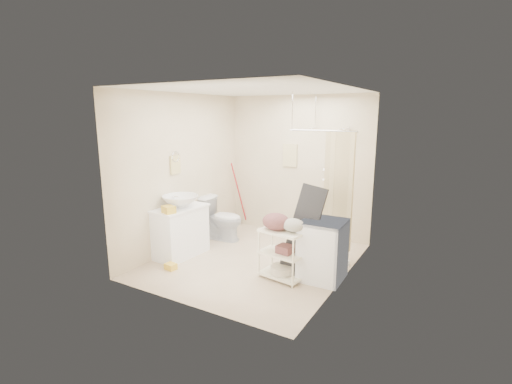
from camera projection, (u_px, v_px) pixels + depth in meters
floor at (254, 261)px, 5.83m from camera, size 3.20×3.20×0.00m
ceiling at (254, 90)px, 5.29m from camera, size 2.80×3.20×0.04m
wall_back at (298, 166)px, 6.92m from camera, size 2.80×0.04×2.60m
wall_front at (183, 201)px, 4.21m from camera, size 2.80×0.04×2.60m
wall_left at (183, 172)px, 6.25m from camera, size 0.04×3.20×2.60m
wall_right at (346, 189)px, 4.88m from camera, size 0.04×3.20×2.60m
vanity at (180, 231)px, 5.98m from camera, size 0.57×0.94×0.81m
sink at (181, 201)px, 5.87m from camera, size 0.72×0.72×0.20m
counter_basket at (169, 210)px, 5.54m from camera, size 0.23×0.21×0.11m
floor_basket at (171, 265)px, 5.49m from camera, size 0.25×0.21×0.13m
toilet at (222, 218)px, 6.76m from camera, size 0.80×0.49×0.79m
mop at (238, 194)px, 7.59m from camera, size 0.13×0.13×1.29m
potted_plant_a at (288, 227)px, 7.04m from camera, size 0.17×0.12×0.30m
potted_plant_b at (300, 228)px, 6.88m from camera, size 0.25×0.24×0.36m
hanging_towel at (290, 155)px, 6.93m from camera, size 0.28×0.03×0.42m
towel_ring at (175, 164)px, 6.03m from camera, size 0.04×0.22×0.34m
tp_holder at (188, 205)px, 6.39m from camera, size 0.08×0.12×0.14m
shower at (331, 189)px, 6.09m from camera, size 1.10×1.10×2.10m
shampoo_bottle_a at (328, 162)px, 6.53m from camera, size 0.11×0.11×0.21m
shampoo_bottle_b at (334, 164)px, 6.48m from camera, size 0.08×0.09×0.16m
washing_machine at (323, 250)px, 5.13m from camera, size 0.59×0.61×0.84m
laundry_rack at (282, 250)px, 5.13m from camera, size 0.66×0.45×0.84m
ironing_board at (303, 230)px, 5.17m from camera, size 0.39×0.13×1.34m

